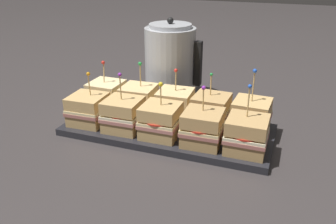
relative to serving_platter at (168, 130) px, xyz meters
The scene contains 13 objects.
ground_plane 0.01m from the serving_platter, ahead, with size 6.00×6.00×0.00m, color #383333.
serving_platter is the anchor object (origin of this frame).
sandwich_front_far_left 0.22m from the serving_platter, 166.75° to the right, with size 0.10×0.10×0.14m.
sandwich_front_left 0.13m from the serving_platter, 153.64° to the right, with size 0.10×0.10×0.15m.
sandwich_front_center 0.07m from the serving_platter, 90.61° to the right, with size 0.10×0.10×0.14m.
sandwich_front_right 0.13m from the serving_platter, 27.02° to the right, with size 0.10×0.10×0.14m.
sandwich_front_far_right 0.22m from the serving_platter, 14.50° to the right, with size 0.10×0.10×0.16m.
sandwich_back_far_left 0.22m from the serving_platter, 165.84° to the left, with size 0.10×0.10×0.15m.
sandwich_back_left 0.13m from the serving_platter, 153.90° to the left, with size 0.10×0.10×0.15m.
sandwich_back_center 0.07m from the serving_platter, 88.48° to the left, with size 0.10×0.10×0.14m.
sandwich_back_right 0.13m from the serving_platter, 27.63° to the left, with size 0.10×0.10×0.14m.
sandwich_back_far_right 0.22m from the serving_platter, 15.05° to the left, with size 0.10×0.10×0.17m.
kettle_steel 0.28m from the serving_platter, 108.48° to the left, with size 0.18×0.16×0.26m.
Camera 1 is at (0.29, -0.79, 0.43)m, focal length 38.00 mm.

